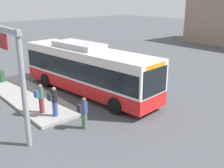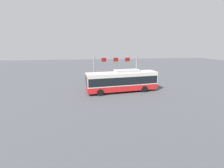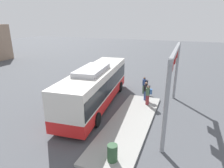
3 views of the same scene
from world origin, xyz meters
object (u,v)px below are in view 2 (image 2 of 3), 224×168
Objects in this scene: bus_main at (122,80)px; person_waiting_mid at (105,81)px; person_waiting_near at (110,80)px; trash_bin at (149,81)px; person_boarding at (94,83)px.

bus_main is 4.42m from person_waiting_mid.
trash_bin is (-7.38, 0.29, -0.44)m from person_waiting_near.
bus_main reaches higher than person_waiting_mid.
person_waiting_mid is at bearing 0.39° from trash_bin.
bus_main reaches higher than person_boarding.
bus_main is at bearing 29.99° from person_waiting_mid.
bus_main is 6.74× the size of person_waiting_mid.
person_waiting_mid reaches higher than person_boarding.
person_waiting_near is at bearing -78.69° from bus_main.
person_boarding is 3.04m from person_waiting_near.
person_boarding is 2.08m from person_waiting_mid.
person_waiting_mid is (-1.99, -0.57, 0.16)m from person_boarding.
bus_main reaches higher than person_waiting_near.
person_waiting_mid reaches higher than trash_bin.
trash_bin is (-8.28, -0.06, -0.44)m from person_waiting_mid.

